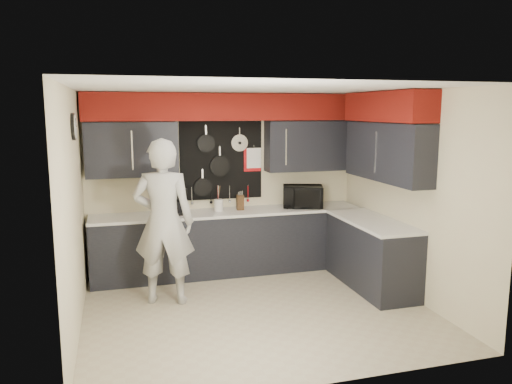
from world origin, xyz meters
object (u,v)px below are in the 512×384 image
object	(u,v)px
microwave	(303,197)
utensil_crock	(219,205)
person	(164,222)
coffee_maker	(178,201)
knife_block	(240,202)

from	to	relation	value
microwave	utensil_crock	xyz separation A→B (m)	(-1.26, 0.08, -0.08)
microwave	utensil_crock	size ratio (longest dim) A/B	3.49
microwave	person	size ratio (longest dim) A/B	0.29
coffee_maker	microwave	bearing A→B (deg)	-14.88
person	utensil_crock	bearing A→B (deg)	-117.09
person	knife_block	bearing A→B (deg)	-126.51
coffee_maker	person	xyz separation A→B (m)	(-0.28, -0.90, -0.09)
knife_block	utensil_crock	world-z (taller)	knife_block
knife_block	microwave	bearing A→B (deg)	-0.63
microwave	person	distance (m)	2.31
utensil_crock	person	xyz separation A→B (m)	(-0.88, -0.95, 0.01)
microwave	utensil_crock	world-z (taller)	microwave
coffee_maker	person	bearing A→B (deg)	-121.39
microwave	person	world-z (taller)	person
utensil_crock	coffee_maker	xyz separation A→B (m)	(-0.59, -0.05, 0.10)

